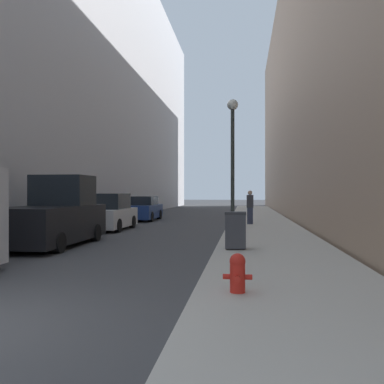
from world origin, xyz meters
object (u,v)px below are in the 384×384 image
object	(u,v)px
pickup_truck	(55,217)
fire_hydrant	(238,272)
parked_sedan_near	(110,213)
pedestrian_on_sidewalk	(250,207)
lamppost	(233,152)
parked_sedan_far	(143,209)
trash_bin	(236,230)

from	to	relation	value
pickup_truck	fire_hydrant	bearing A→B (deg)	-46.81
parked_sedan_near	pickup_truck	bearing A→B (deg)	-89.85
pedestrian_on_sidewalk	lamppost	bearing A→B (deg)	-97.29
parked_sedan_near	lamppost	bearing A→B (deg)	-27.99
fire_hydrant	pedestrian_on_sidewalk	xyz separation A→B (m)	(0.42, 15.81, 0.56)
parked_sedan_far	pedestrian_on_sidewalk	size ratio (longest dim) A/B	2.45
pickup_truck	parked_sedan_far	bearing A→B (deg)	90.29
fire_hydrant	parked_sedan_far	world-z (taller)	parked_sedan_far
parked_sedan_far	pedestrian_on_sidewalk	world-z (taller)	pedestrian_on_sidewalk
parked_sedan_near	pedestrian_on_sidewalk	size ratio (longest dim) A/B	2.37
trash_bin	pickup_truck	distance (m)	6.44
fire_hydrant	pedestrian_on_sidewalk	size ratio (longest dim) A/B	0.37
parked_sedan_far	parked_sedan_near	bearing A→B (deg)	-89.59
lamppost	pickup_truck	xyz separation A→B (m)	(-6.10, -2.94, -2.47)
pickup_truck	parked_sedan_far	xyz separation A→B (m)	(-0.07, 13.38, -0.27)
pickup_truck	parked_sedan_far	size ratio (longest dim) A/B	1.18
trash_bin	pickup_truck	bearing A→B (deg)	168.57
pickup_truck	parked_sedan_near	size ratio (longest dim) A/B	1.22
lamppost	parked_sedan_far	distance (m)	12.44
parked_sedan_far	pedestrian_on_sidewalk	xyz separation A→B (m)	(6.94, -4.45, 0.32)
trash_bin	parked_sedan_near	distance (m)	9.79
parked_sedan_near	pedestrian_on_sidewalk	bearing A→B (deg)	21.72
lamppost	pedestrian_on_sidewalk	bearing A→B (deg)	82.71
trash_bin	pedestrian_on_sidewalk	bearing A→B (deg)	86.85
trash_bin	parked_sedan_far	world-z (taller)	parked_sedan_far
lamppost	pickup_truck	world-z (taller)	lamppost
trash_bin	parked_sedan_near	size ratio (longest dim) A/B	0.26
lamppost	parked_sedan_near	bearing A→B (deg)	152.01
fire_hydrant	parked_sedan_far	size ratio (longest dim) A/B	0.15
trash_bin	lamppost	world-z (taller)	lamppost
pickup_truck	parked_sedan_near	xyz separation A→B (m)	(-0.02, 6.19, -0.19)
fire_hydrant	pickup_truck	distance (m)	9.45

